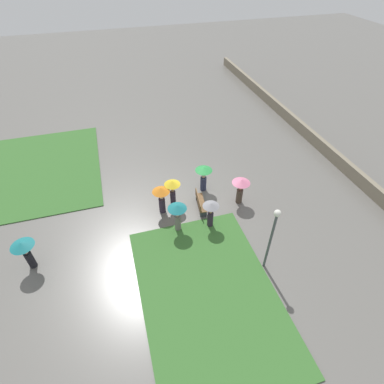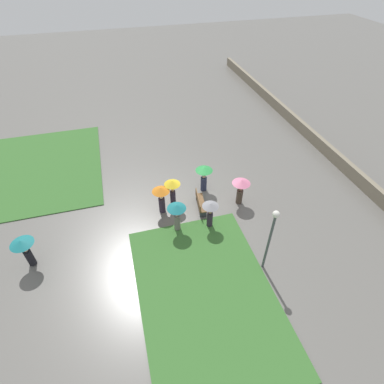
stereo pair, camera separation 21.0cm
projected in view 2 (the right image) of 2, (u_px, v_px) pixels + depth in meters
The scene contains 13 objects.
ground_plane at pixel (202, 195), 19.02m from camera, with size 90.00×90.00×0.00m, color #66635E.
lawn_patch_near at pixel (206, 294), 13.79m from camera, with size 9.14×6.09×0.06m.
lawn_patch_far at pixel (45, 168), 21.13m from camera, with size 9.96×7.68×0.06m.
parapet_wall at pixel (343, 164), 20.76m from camera, with size 45.00×0.35×0.90m.
park_bench at pixel (200, 202), 17.81m from camera, with size 1.73×0.63×0.90m.
lamp_post at pixel (271, 233), 13.30m from camera, with size 0.32×0.32×3.87m.
crowd_person_yellow at pixel (172, 188), 17.43m from camera, with size 0.95×0.95×1.90m.
crowd_person_grey at pixel (210, 211), 16.26m from camera, with size 0.91×0.91×1.73m.
crowd_person_teal at pixel (177, 212), 15.98m from camera, with size 1.03×1.03×1.84m.
crowd_person_green at pixel (204, 174), 18.59m from camera, with size 1.06×1.06×1.79m.
crowd_person_pink at pixel (241, 187), 17.68m from camera, with size 1.08×1.08×1.75m.
crowd_person_orange at pixel (161, 195), 17.07m from camera, with size 1.01×1.01×1.83m.
lone_walker_mid_plaza at pixel (24, 248), 14.25m from camera, with size 1.10×1.10×1.78m.
Camera 2 is at (-13.51, 4.41, 12.66)m, focal length 28.00 mm.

